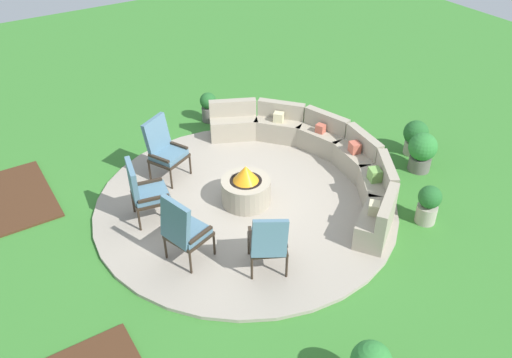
{
  "coord_description": "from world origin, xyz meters",
  "views": [
    {
      "loc": [
        6.09,
        -3.67,
        5.53
      ],
      "look_at": [
        0.0,
        0.2,
        0.45
      ],
      "focal_mm": 37.11,
      "sensor_mm": 36.0,
      "label": 1
    }
  ],
  "objects_px": {
    "potted_plant_1": "(422,151)",
    "potted_plant_3": "(415,136)",
    "curved_stone_bench": "(321,155)",
    "potted_plant_2": "(208,106)",
    "lounge_chair_front_left": "(164,148)",
    "lounge_chair_front_right": "(144,190)",
    "lounge_chair_back_left": "(183,229)",
    "fire_pit": "(246,188)",
    "potted_plant_4": "(429,203)",
    "lounge_chair_back_right": "(268,241)"
  },
  "relations": [
    {
      "from": "lounge_chair_back_right",
      "to": "potted_plant_4",
      "type": "xyz_separation_m",
      "value": [
        0.42,
        2.8,
        -0.23
      ]
    },
    {
      "from": "lounge_chair_front_left",
      "to": "lounge_chair_front_right",
      "type": "xyz_separation_m",
      "value": [
        0.96,
        -0.77,
        -0.02
      ]
    },
    {
      "from": "lounge_chair_front_left",
      "to": "lounge_chair_back_left",
      "type": "distance_m",
      "value": 2.26
    },
    {
      "from": "curved_stone_bench",
      "to": "potted_plant_1",
      "type": "relative_size",
      "value": 6.12
    },
    {
      "from": "lounge_chair_front_right",
      "to": "fire_pit",
      "type": "bearing_deg",
      "value": 84.09
    },
    {
      "from": "lounge_chair_front_left",
      "to": "lounge_chair_back_left",
      "type": "xyz_separation_m",
      "value": [
        2.16,
        -0.68,
        0.01
      ]
    },
    {
      "from": "curved_stone_bench",
      "to": "potted_plant_3",
      "type": "distance_m",
      "value": 1.98
    },
    {
      "from": "lounge_chair_front_left",
      "to": "potted_plant_4",
      "type": "bearing_deg",
      "value": 105.79
    },
    {
      "from": "lounge_chair_front_right",
      "to": "potted_plant_3",
      "type": "bearing_deg",
      "value": 91.78
    },
    {
      "from": "fire_pit",
      "to": "lounge_chair_front_right",
      "type": "height_order",
      "value": "lounge_chair_front_right"
    },
    {
      "from": "curved_stone_bench",
      "to": "lounge_chair_back_left",
      "type": "xyz_separation_m",
      "value": [
        0.85,
        -3.15,
        0.29
      ]
    },
    {
      "from": "lounge_chair_back_left",
      "to": "potted_plant_2",
      "type": "relative_size",
      "value": 1.82
    },
    {
      "from": "lounge_chair_back_left",
      "to": "lounge_chair_front_left",
      "type": "bearing_deg",
      "value": 143.28
    },
    {
      "from": "curved_stone_bench",
      "to": "potted_plant_3",
      "type": "relative_size",
      "value": 6.67
    },
    {
      "from": "curved_stone_bench",
      "to": "potted_plant_2",
      "type": "distance_m",
      "value": 2.92
    },
    {
      "from": "lounge_chair_front_left",
      "to": "lounge_chair_back_right",
      "type": "xyz_separation_m",
      "value": [
        2.97,
        0.23,
        -0.04
      ]
    },
    {
      "from": "potted_plant_2",
      "to": "potted_plant_1",
      "type": "bearing_deg",
      "value": 32.6
    },
    {
      "from": "fire_pit",
      "to": "potted_plant_3",
      "type": "distance_m",
      "value": 3.61
    },
    {
      "from": "potted_plant_4",
      "to": "lounge_chair_back_right",
      "type": "bearing_deg",
      "value": -98.46
    },
    {
      "from": "lounge_chair_front_left",
      "to": "lounge_chair_front_right",
      "type": "bearing_deg",
      "value": 25.16
    },
    {
      "from": "curved_stone_bench",
      "to": "lounge_chair_back_left",
      "type": "relative_size",
      "value": 3.94
    },
    {
      "from": "lounge_chair_front_left",
      "to": "potted_plant_1",
      "type": "height_order",
      "value": "lounge_chair_front_left"
    },
    {
      "from": "curved_stone_bench",
      "to": "lounge_chair_front_right",
      "type": "relative_size",
      "value": 4.14
    },
    {
      "from": "potted_plant_2",
      "to": "potted_plant_3",
      "type": "xyz_separation_m",
      "value": [
        3.29,
        2.73,
        0.03
      ]
    },
    {
      "from": "fire_pit",
      "to": "lounge_chair_back_right",
      "type": "distance_m",
      "value": 1.66
    },
    {
      "from": "potted_plant_1",
      "to": "potted_plant_3",
      "type": "relative_size",
      "value": 1.09
    },
    {
      "from": "curved_stone_bench",
      "to": "potted_plant_4",
      "type": "height_order",
      "value": "curved_stone_bench"
    },
    {
      "from": "potted_plant_3",
      "to": "fire_pit",
      "type": "bearing_deg",
      "value": -95.54
    },
    {
      "from": "fire_pit",
      "to": "potted_plant_2",
      "type": "distance_m",
      "value": 3.06
    },
    {
      "from": "lounge_chair_back_left",
      "to": "potted_plant_1",
      "type": "height_order",
      "value": "lounge_chair_back_left"
    },
    {
      "from": "potted_plant_2",
      "to": "potted_plant_3",
      "type": "relative_size",
      "value": 0.93
    },
    {
      "from": "lounge_chair_back_left",
      "to": "lounge_chair_back_right",
      "type": "xyz_separation_m",
      "value": [
        0.81,
        0.91,
        -0.05
      ]
    },
    {
      "from": "lounge_chair_front_left",
      "to": "potted_plant_3",
      "type": "xyz_separation_m",
      "value": [
        1.78,
        4.4,
        -0.26
      ]
    },
    {
      "from": "fire_pit",
      "to": "curved_stone_bench",
      "type": "distance_m",
      "value": 1.68
    },
    {
      "from": "potted_plant_2",
      "to": "potted_plant_3",
      "type": "distance_m",
      "value": 4.27
    },
    {
      "from": "lounge_chair_front_right",
      "to": "potted_plant_4",
      "type": "height_order",
      "value": "lounge_chair_front_right"
    },
    {
      "from": "lounge_chair_back_left",
      "to": "lounge_chair_back_right",
      "type": "distance_m",
      "value": 1.22
    },
    {
      "from": "fire_pit",
      "to": "curved_stone_bench",
      "type": "bearing_deg",
      "value": 94.31
    },
    {
      "from": "fire_pit",
      "to": "potted_plant_4",
      "type": "relative_size",
      "value": 1.22
    },
    {
      "from": "lounge_chair_front_right",
      "to": "potted_plant_4",
      "type": "distance_m",
      "value": 4.51
    },
    {
      "from": "lounge_chair_back_right",
      "to": "potted_plant_3",
      "type": "bearing_deg",
      "value": 42.77
    },
    {
      "from": "lounge_chair_front_left",
      "to": "potted_plant_2",
      "type": "height_order",
      "value": "lounge_chair_front_left"
    },
    {
      "from": "potted_plant_2",
      "to": "curved_stone_bench",
      "type": "bearing_deg",
      "value": 16.02
    },
    {
      "from": "fire_pit",
      "to": "potted_plant_4",
      "type": "height_order",
      "value": "fire_pit"
    },
    {
      "from": "fire_pit",
      "to": "lounge_chair_front_left",
      "type": "relative_size",
      "value": 0.73
    },
    {
      "from": "curved_stone_bench",
      "to": "potted_plant_2",
      "type": "relative_size",
      "value": 7.15
    },
    {
      "from": "lounge_chair_back_left",
      "to": "potted_plant_4",
      "type": "bearing_deg",
      "value": 52.38
    },
    {
      "from": "lounge_chair_front_left",
      "to": "potted_plant_2",
      "type": "relative_size",
      "value": 1.77
    },
    {
      "from": "fire_pit",
      "to": "curved_stone_bench",
      "type": "relative_size",
      "value": 0.18
    },
    {
      "from": "lounge_chair_back_right",
      "to": "potted_plant_1",
      "type": "xyz_separation_m",
      "value": [
        -0.71,
        3.84,
        -0.18
      ]
    }
  ]
}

